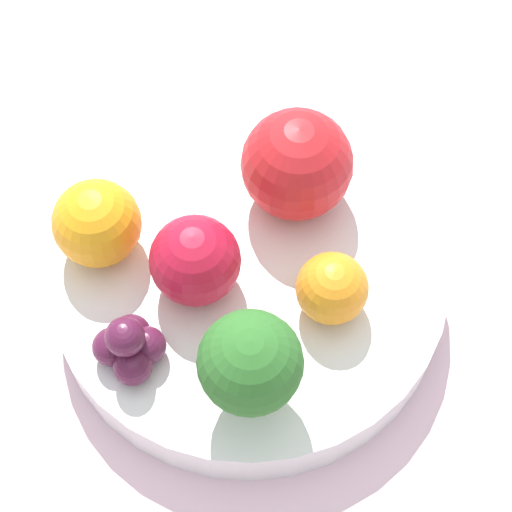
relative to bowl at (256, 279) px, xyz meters
name	(u,v)px	position (x,y,z in m)	size (l,w,h in m)	color
ground_plane	(256,308)	(0.00, 0.00, -0.04)	(6.00, 6.00, 0.00)	gray
table_surface	(256,300)	(0.00, 0.00, -0.03)	(1.20, 1.20, 0.02)	silver
bowl	(256,279)	(0.00, 0.00, 0.00)	(0.22, 0.22, 0.03)	white
broccoli	(268,365)	(-0.07, 0.00, 0.05)	(0.05, 0.05, 0.07)	#99C17A
apple_red	(203,260)	(-0.01, 0.03, 0.04)	(0.05, 0.05, 0.05)	#B7142D
apple_green	(304,164)	(0.04, -0.03, 0.05)	(0.06, 0.06, 0.06)	red
orange_front	(105,223)	(0.01, 0.08, 0.04)	(0.05, 0.05, 0.05)	orange
orange_back	(340,288)	(-0.02, -0.04, 0.04)	(0.04, 0.04, 0.04)	orange
grape_cluster	(138,346)	(-0.05, 0.06, 0.03)	(0.04, 0.04, 0.04)	#511938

